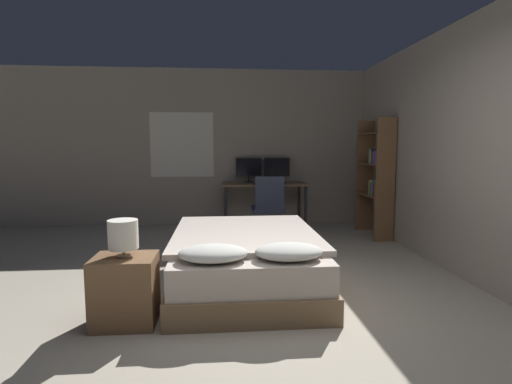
{
  "coord_description": "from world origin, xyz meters",
  "views": [
    {
      "loc": [
        -0.47,
        -2.69,
        1.38
      ],
      "look_at": [
        0.0,
        2.77,
        0.75
      ],
      "focal_mm": 28.0,
      "sensor_mm": 36.0,
      "label": 1
    }
  ],
  "objects_px": {
    "bed": "(246,259)",
    "computer_mouse": "(283,183)",
    "bedside_lamp": "(123,235)",
    "monitor_right": "(277,168)",
    "desk": "(264,189)",
    "bookshelf": "(377,173)",
    "office_chair": "(268,213)",
    "monitor_left": "(249,168)",
    "nightstand": "(125,290)",
    "keyboard": "(266,184)"
  },
  "relations": [
    {
      "from": "keyboard",
      "to": "bookshelf",
      "type": "bearing_deg",
      "value": -20.38
    },
    {
      "from": "bedside_lamp",
      "to": "keyboard",
      "type": "distance_m",
      "value": 3.68
    },
    {
      "from": "nightstand",
      "to": "computer_mouse",
      "type": "distance_m",
      "value": 3.83
    },
    {
      "from": "bedside_lamp",
      "to": "bookshelf",
      "type": "relative_size",
      "value": 0.16
    },
    {
      "from": "keyboard",
      "to": "office_chair",
      "type": "bearing_deg",
      "value": -91.78
    },
    {
      "from": "desk",
      "to": "office_chair",
      "type": "relative_size",
      "value": 1.5
    },
    {
      "from": "nightstand",
      "to": "bedside_lamp",
      "type": "distance_m",
      "value": 0.44
    },
    {
      "from": "monitor_left",
      "to": "office_chair",
      "type": "bearing_deg",
      "value": -76.9
    },
    {
      "from": "monitor_right",
      "to": "keyboard",
      "type": "distance_m",
      "value": 0.56
    },
    {
      "from": "bedside_lamp",
      "to": "desk",
      "type": "distance_m",
      "value": 3.88
    },
    {
      "from": "nightstand",
      "to": "desk",
      "type": "height_order",
      "value": "desk"
    },
    {
      "from": "nightstand",
      "to": "bed",
      "type": "bearing_deg",
      "value": 38.27
    },
    {
      "from": "office_chair",
      "to": "monitor_left",
      "type": "bearing_deg",
      "value": 103.1
    },
    {
      "from": "desk",
      "to": "monitor_right",
      "type": "distance_m",
      "value": 0.47
    },
    {
      "from": "nightstand",
      "to": "office_chair",
      "type": "xyz_separation_m",
      "value": [
        1.45,
        2.84,
        0.11
      ]
    },
    {
      "from": "monitor_right",
      "to": "office_chair",
      "type": "distance_m",
      "value": 1.19
    },
    {
      "from": "bedside_lamp",
      "to": "bookshelf",
      "type": "bearing_deg",
      "value": 41.81
    },
    {
      "from": "monitor_right",
      "to": "computer_mouse",
      "type": "height_order",
      "value": "monitor_right"
    },
    {
      "from": "bed",
      "to": "office_chair",
      "type": "xyz_separation_m",
      "value": [
        0.47,
        2.06,
        0.11
      ]
    },
    {
      "from": "keyboard",
      "to": "nightstand",
      "type": "bearing_deg",
      "value": -113.56
    },
    {
      "from": "bed",
      "to": "desk",
      "type": "relative_size",
      "value": 1.45
    },
    {
      "from": "bookshelf",
      "to": "office_chair",
      "type": "bearing_deg",
      "value": 177.51
    },
    {
      "from": "bedside_lamp",
      "to": "monitor_right",
      "type": "relative_size",
      "value": 0.64
    },
    {
      "from": "monitor_left",
      "to": "nightstand",
      "type": "bearing_deg",
      "value": -107.79
    },
    {
      "from": "monitor_right",
      "to": "bookshelf",
      "type": "relative_size",
      "value": 0.25
    },
    {
      "from": "desk",
      "to": "nightstand",
      "type": "bearing_deg",
      "value": -112.25
    },
    {
      "from": "bed",
      "to": "monitor_right",
      "type": "distance_m",
      "value": 3.21
    },
    {
      "from": "keyboard",
      "to": "computer_mouse",
      "type": "xyz_separation_m",
      "value": [
        0.28,
        0.0,
        0.01
      ]
    },
    {
      "from": "nightstand",
      "to": "computer_mouse",
      "type": "relative_size",
      "value": 7.64
    },
    {
      "from": "office_chair",
      "to": "desk",
      "type": "bearing_deg",
      "value": 88.74
    },
    {
      "from": "monitor_left",
      "to": "computer_mouse",
      "type": "relative_size",
      "value": 6.44
    },
    {
      "from": "bed",
      "to": "computer_mouse",
      "type": "bearing_deg",
      "value": 73.54
    },
    {
      "from": "desk",
      "to": "computer_mouse",
      "type": "height_order",
      "value": "computer_mouse"
    },
    {
      "from": "monitor_right",
      "to": "nightstand",
      "type": "bearing_deg",
      "value": -114.18
    },
    {
      "from": "desk",
      "to": "bookshelf",
      "type": "distance_m",
      "value": 1.85
    },
    {
      "from": "bed",
      "to": "monitor_right",
      "type": "height_order",
      "value": "monitor_right"
    },
    {
      "from": "bedside_lamp",
      "to": "monitor_left",
      "type": "height_order",
      "value": "monitor_left"
    },
    {
      "from": "computer_mouse",
      "to": "office_chair",
      "type": "relative_size",
      "value": 0.07
    },
    {
      "from": "bed",
      "to": "keyboard",
      "type": "distance_m",
      "value": 2.69
    },
    {
      "from": "bed",
      "to": "monitor_left",
      "type": "distance_m",
      "value": 3.14
    },
    {
      "from": "office_chair",
      "to": "bed",
      "type": "bearing_deg",
      "value": -102.79
    },
    {
      "from": "desk",
      "to": "keyboard",
      "type": "relative_size",
      "value": 3.67
    },
    {
      "from": "desk",
      "to": "monitor_right",
      "type": "relative_size",
      "value": 3.13
    },
    {
      "from": "nightstand",
      "to": "desk",
      "type": "bearing_deg",
      "value": 67.75
    },
    {
      "from": "computer_mouse",
      "to": "monitor_right",
      "type": "bearing_deg",
      "value": 94.76
    },
    {
      "from": "monitor_left",
      "to": "monitor_right",
      "type": "relative_size",
      "value": 1.0
    },
    {
      "from": "bed",
      "to": "bookshelf",
      "type": "bearing_deg",
      "value": 43.34
    },
    {
      "from": "bed",
      "to": "nightstand",
      "type": "height_order",
      "value": "bed"
    },
    {
      "from": "desk",
      "to": "office_chair",
      "type": "xyz_separation_m",
      "value": [
        -0.02,
        -0.75,
        -0.29
      ]
    },
    {
      "from": "monitor_right",
      "to": "bookshelf",
      "type": "xyz_separation_m",
      "value": [
        1.38,
        -1.05,
        -0.02
      ]
    }
  ]
}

